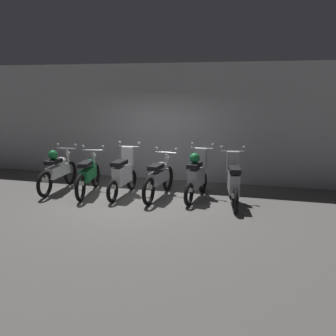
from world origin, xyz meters
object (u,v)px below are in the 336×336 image
motorbike_slot_1 (88,174)px  motorbike_slot_3 (159,177)px  motorbike_slot_0 (58,170)px  motorbike_slot_2 (123,175)px  motorbike_slot_5 (233,182)px  motorbike_slot_4 (197,176)px

motorbike_slot_1 → motorbike_slot_3: 1.81m
motorbike_slot_0 → motorbike_slot_2: (1.80, -0.01, -0.00)m
motorbike_slot_5 → motorbike_slot_0: bearing=179.5°
motorbike_slot_0 → motorbike_slot_1: bearing=-4.4°
motorbike_slot_2 → motorbike_slot_4: size_ratio=1.00×
motorbike_slot_5 → motorbike_slot_4: bearing=165.3°
motorbike_slot_0 → motorbike_slot_5: 4.49m
motorbike_slot_0 → motorbike_slot_4: size_ratio=1.16×
motorbike_slot_4 → motorbike_slot_5: bearing=-14.7°
motorbike_slot_1 → motorbike_slot_4: (2.71, 0.26, 0.08)m
motorbike_slot_3 → motorbike_slot_4: 0.91m
motorbike_slot_1 → motorbike_slot_2: (0.91, 0.06, 0.04)m
motorbike_slot_0 → motorbike_slot_3: 2.70m
motorbike_slot_4 → motorbike_slot_2: bearing=-173.5°
motorbike_slot_1 → motorbike_slot_2: size_ratio=1.15×
motorbike_slot_4 → motorbike_slot_1: bearing=-174.5°
motorbike_slot_0 → motorbike_slot_3: (2.70, 0.08, -0.04)m
motorbike_slot_2 → motorbike_slot_4: 1.81m
motorbike_slot_1 → motorbike_slot_4: size_ratio=1.15×
motorbike_slot_1 → motorbike_slot_3: bearing=4.7°
motorbike_slot_3 → motorbike_slot_2: bearing=-174.1°
motorbike_slot_0 → motorbike_slot_1: size_ratio=1.01×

